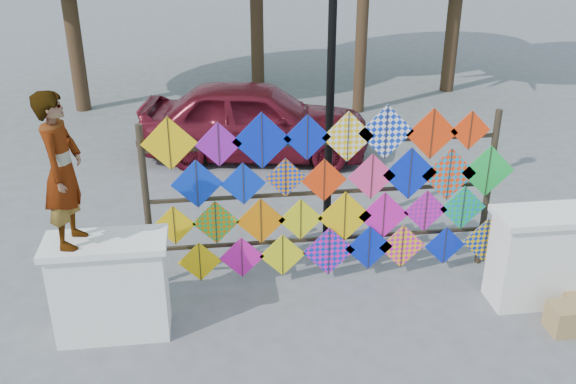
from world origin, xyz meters
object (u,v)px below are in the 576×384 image
Objects in this scene: sedan at (255,120)px; lamppost at (331,63)px; kite_rack at (334,196)px; vendor_woman at (62,170)px.

lamppost reaches higher than sedan.
kite_rack is 2.83× the size of vendor_woman.
vendor_woman reaches higher than kite_rack.
kite_rack is 3.43m from vendor_woman.
vendor_woman is (-3.17, -0.93, 0.93)m from kite_rack.
kite_rack is at bearing -65.59° from vendor_woman.
kite_rack is 1.94m from lamppost.
sedan is 1.02× the size of lamppost.
kite_rack is 4.70m from sedan.
lamppost is at bearing -156.08° from sedan.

